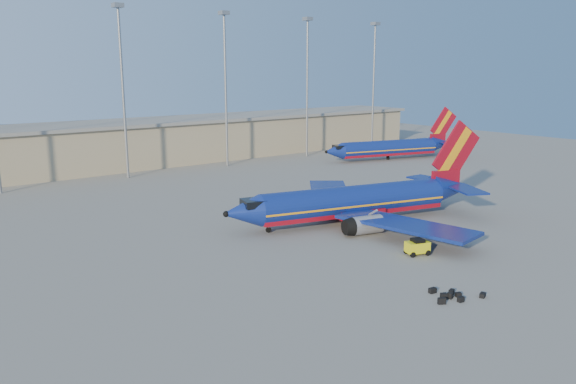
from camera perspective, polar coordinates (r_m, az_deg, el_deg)
name	(u,v)px	position (r m, az deg, el deg)	size (l,w,h in m)	color
ground	(331,232)	(64.31, 4.36, -4.10)	(220.00, 220.00, 0.00)	slate
terminal_building	(174,139)	(116.45, -11.47, 5.25)	(122.00, 16.00, 8.50)	#9E8A6D
light_mast_row	(177,73)	(102.67, -11.24, 11.76)	(101.60, 1.60, 28.65)	gray
aircraft_main	(359,201)	(68.46, 7.21, -0.96)	(34.30, 32.57, 11.84)	navy
aircraft_second	(392,148)	(117.77, 10.48, 4.44)	(30.30, 14.92, 10.51)	navy
baggage_tug	(417,246)	(57.74, 13.01, -5.41)	(2.62, 2.04, 1.65)	#CBC812
luggage_pile	(451,295)	(48.11, 16.27, -10.05)	(4.42, 3.62, 0.52)	black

